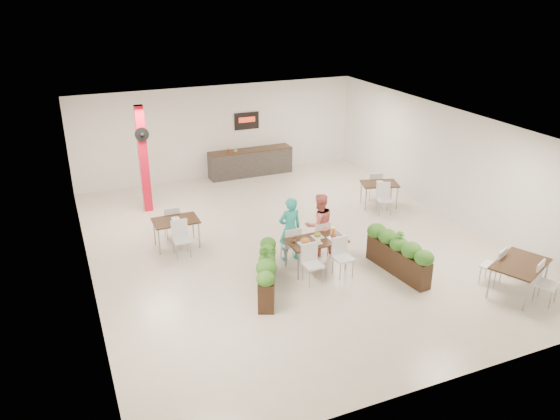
{
  "coord_description": "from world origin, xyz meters",
  "views": [
    {
      "loc": [
        -5.29,
        -11.87,
        6.43
      ],
      "look_at": [
        -0.34,
        -0.19,
        1.1
      ],
      "focal_mm": 35.0,
      "sensor_mm": 36.0,
      "label": 1
    }
  ],
  "objects_px": {
    "planter_left": "(267,269)",
    "planter_right": "(398,254)",
    "red_column": "(143,158)",
    "diner_man": "(290,229)",
    "diner_woman": "(319,224)",
    "service_counter": "(250,162)",
    "main_table": "(316,244)",
    "side_table_b": "(379,187)",
    "side_table_c": "(520,268)",
    "side_table_a": "(176,224)"
  },
  "relations": [
    {
      "from": "diner_woman",
      "to": "planter_left",
      "type": "height_order",
      "value": "diner_woman"
    },
    {
      "from": "main_table",
      "to": "diner_man",
      "type": "height_order",
      "value": "diner_man"
    },
    {
      "from": "red_column",
      "to": "planter_right",
      "type": "xyz_separation_m",
      "value": [
        4.74,
        -6.22,
        -1.13
      ]
    },
    {
      "from": "main_table",
      "to": "side_table_b",
      "type": "xyz_separation_m",
      "value": [
        3.55,
        2.79,
        -0.02
      ]
    },
    {
      "from": "planter_right",
      "to": "side_table_b",
      "type": "xyz_separation_m",
      "value": [
        1.88,
        3.77,
        0.11
      ]
    },
    {
      "from": "planter_right",
      "to": "side_table_c",
      "type": "relative_size",
      "value": 1.24
    },
    {
      "from": "red_column",
      "to": "planter_left",
      "type": "xyz_separation_m",
      "value": [
        1.6,
        -5.74,
        -1.11
      ]
    },
    {
      "from": "planter_left",
      "to": "side_table_c",
      "type": "distance_m",
      "value": 5.55
    },
    {
      "from": "red_column",
      "to": "side_table_c",
      "type": "height_order",
      "value": "red_column"
    },
    {
      "from": "diner_man",
      "to": "side_table_c",
      "type": "height_order",
      "value": "diner_man"
    },
    {
      "from": "main_table",
      "to": "side_table_a",
      "type": "xyz_separation_m",
      "value": [
        -2.81,
        2.47,
        -0.01
      ]
    },
    {
      "from": "red_column",
      "to": "side_table_b",
      "type": "distance_m",
      "value": 7.13
    },
    {
      "from": "red_column",
      "to": "diner_woman",
      "type": "xyz_separation_m",
      "value": [
        3.47,
        -4.59,
        -0.83
      ]
    },
    {
      "from": "main_table",
      "to": "side_table_b",
      "type": "distance_m",
      "value": 4.52
    },
    {
      "from": "service_counter",
      "to": "diner_man",
      "type": "bearing_deg",
      "value": -101.64
    },
    {
      "from": "main_table",
      "to": "planter_right",
      "type": "bearing_deg",
      "value": -30.38
    },
    {
      "from": "main_table",
      "to": "planter_left",
      "type": "bearing_deg",
      "value": -161.12
    },
    {
      "from": "main_table",
      "to": "diner_woman",
      "type": "distance_m",
      "value": 0.79
    },
    {
      "from": "red_column",
      "to": "side_table_a",
      "type": "bearing_deg",
      "value": -84.9
    },
    {
      "from": "side_table_a",
      "to": "side_table_b",
      "type": "relative_size",
      "value": 0.97
    },
    {
      "from": "main_table",
      "to": "diner_woman",
      "type": "bearing_deg",
      "value": 57.98
    },
    {
      "from": "planter_left",
      "to": "side_table_b",
      "type": "relative_size",
      "value": 1.19
    },
    {
      "from": "side_table_b",
      "to": "side_table_a",
      "type": "bearing_deg",
      "value": -159.73
    },
    {
      "from": "planter_left",
      "to": "side_table_c",
      "type": "relative_size",
      "value": 1.21
    },
    {
      "from": "red_column",
      "to": "diner_woman",
      "type": "relative_size",
      "value": 1.98
    },
    {
      "from": "red_column",
      "to": "diner_man",
      "type": "distance_m",
      "value": 5.37
    },
    {
      "from": "service_counter",
      "to": "main_table",
      "type": "xyz_separation_m",
      "value": [
        -0.94,
        -7.11,
        0.14
      ]
    },
    {
      "from": "main_table",
      "to": "side_table_a",
      "type": "height_order",
      "value": "same"
    },
    {
      "from": "diner_woman",
      "to": "planter_right",
      "type": "xyz_separation_m",
      "value": [
        1.27,
        -1.64,
        -0.3
      ]
    },
    {
      "from": "service_counter",
      "to": "side_table_c",
      "type": "distance_m",
      "value": 10.24
    },
    {
      "from": "diner_woman",
      "to": "red_column",
      "type": "bearing_deg",
      "value": -54.45
    },
    {
      "from": "red_column",
      "to": "service_counter",
      "type": "relative_size",
      "value": 1.07
    },
    {
      "from": "main_table",
      "to": "planter_right",
      "type": "xyz_separation_m",
      "value": [
        1.68,
        -0.98,
        -0.13
      ]
    },
    {
      "from": "red_column",
      "to": "side_table_a",
      "type": "xyz_separation_m",
      "value": [
        0.25,
        -2.77,
        -1.02
      ]
    },
    {
      "from": "red_column",
      "to": "planter_right",
      "type": "height_order",
      "value": "red_column"
    },
    {
      "from": "service_counter",
      "to": "side_table_c",
      "type": "height_order",
      "value": "service_counter"
    },
    {
      "from": "side_table_c",
      "to": "side_table_a",
      "type": "bearing_deg",
      "value": 116.15
    },
    {
      "from": "red_column",
      "to": "planter_left",
      "type": "relative_size",
      "value": 1.61
    },
    {
      "from": "red_column",
      "to": "service_counter",
      "type": "distance_m",
      "value": 4.56
    },
    {
      "from": "service_counter",
      "to": "planter_right",
      "type": "relative_size",
      "value": 1.47
    },
    {
      "from": "diner_man",
      "to": "planter_right",
      "type": "relative_size",
      "value": 0.81
    },
    {
      "from": "planter_left",
      "to": "planter_right",
      "type": "bearing_deg",
      "value": -8.8
    },
    {
      "from": "red_column",
      "to": "planter_left",
      "type": "bearing_deg",
      "value": -74.39
    },
    {
      "from": "service_counter",
      "to": "diner_woman",
      "type": "distance_m",
      "value": 6.48
    },
    {
      "from": "planter_right",
      "to": "side_table_c",
      "type": "distance_m",
      "value": 2.64
    },
    {
      "from": "diner_man",
      "to": "side_table_a",
      "type": "relative_size",
      "value": 1.01
    },
    {
      "from": "side_table_c",
      "to": "planter_left",
      "type": "bearing_deg",
      "value": 131.14
    },
    {
      "from": "main_table",
      "to": "side_table_b",
      "type": "bearing_deg",
      "value": 38.12
    },
    {
      "from": "red_column",
      "to": "diner_man",
      "type": "bearing_deg",
      "value": -59.79
    },
    {
      "from": "diner_man",
      "to": "side_table_c",
      "type": "bearing_deg",
      "value": 137.67
    }
  ]
}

